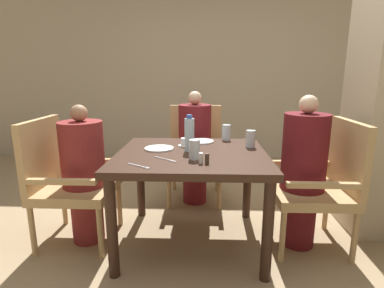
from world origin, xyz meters
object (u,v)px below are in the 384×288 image
(water_bottle, at_px, (189,134))
(diner_in_right_chair, at_px, (303,171))
(chair_far_side, at_px, (195,149))
(glass_tall_far, at_px, (226,132))
(glass_tall_near, at_px, (194,149))
(diner_in_far_chair, at_px, (195,147))
(chair_left_side, at_px, (65,177))
(plate_main_right, at_px, (159,148))
(teacup_with_saucer, at_px, (186,143))
(plate_main_left, at_px, (201,141))
(diner_in_left_chair, at_px, (84,173))
(glass_tall_mid, at_px, (251,139))
(chair_right_side, at_px, (323,181))

(water_bottle, bearing_deg, diner_in_right_chair, -2.50)
(chair_far_side, height_order, glass_tall_far, chair_far_side)
(glass_tall_near, bearing_deg, water_bottle, 101.27)
(chair_far_side, distance_m, diner_in_far_chair, 0.16)
(chair_left_side, relative_size, diner_in_far_chair, 0.85)
(plate_main_right, height_order, teacup_with_saucer, teacup_with_saucer)
(chair_left_side, height_order, diner_in_far_chair, diner_in_far_chair)
(plate_main_left, relative_size, teacup_with_saucer, 1.85)
(diner_in_right_chair, bearing_deg, chair_far_side, 131.60)
(glass_tall_near, height_order, glass_tall_far, same)
(diner_in_left_chair, bearing_deg, water_bottle, 2.61)
(plate_main_left, height_order, plate_main_right, same)
(chair_left_side, xyz_separation_m, glass_tall_far, (1.25, 0.44, 0.28))
(plate_main_left, bearing_deg, glass_tall_mid, -23.69)
(glass_tall_near, bearing_deg, teacup_with_saucer, 102.30)
(chair_right_side, bearing_deg, chair_left_side, 180.00)
(chair_left_side, height_order, chair_right_side, same)
(chair_left_side, distance_m, diner_in_left_chair, 0.15)
(chair_far_side, xyz_separation_m, diner_in_right_chair, (0.82, -0.92, 0.07))
(chair_right_side, xyz_separation_m, diner_in_right_chair, (-0.15, 0.00, 0.07))
(chair_left_side, relative_size, glass_tall_near, 7.20)
(chair_right_side, bearing_deg, water_bottle, 177.88)
(teacup_with_saucer, height_order, glass_tall_mid, glass_tall_mid)
(chair_right_side, height_order, water_bottle, water_bottle)
(diner_in_right_chair, relative_size, glass_tall_mid, 8.56)
(chair_left_side, bearing_deg, chair_far_side, 43.58)
(chair_right_side, xyz_separation_m, plate_main_right, (-1.22, 0.08, 0.22))
(chair_left_side, height_order, diner_in_right_chair, diner_in_right_chair)
(water_bottle, xyz_separation_m, glass_tall_near, (0.04, -0.22, -0.06))
(glass_tall_far, bearing_deg, plate_main_left, -157.66)
(plate_main_left, height_order, glass_tall_mid, glass_tall_mid)
(diner_in_left_chair, distance_m, diner_in_far_chair, 1.13)
(diner_in_right_chair, relative_size, plate_main_right, 5.11)
(plate_main_right, height_order, glass_tall_mid, glass_tall_mid)
(plate_main_left, bearing_deg, diner_in_left_chair, -158.51)
(chair_far_side, distance_m, plate_main_right, 0.91)
(chair_far_side, height_order, glass_tall_mid, chair_far_side)
(chair_right_side, bearing_deg, glass_tall_mid, 161.34)
(diner_in_left_chair, distance_m, diner_in_right_chair, 1.64)
(chair_right_side, bearing_deg, teacup_with_saucer, 169.46)
(plate_main_left, xyz_separation_m, glass_tall_near, (-0.04, -0.53, 0.06))
(chair_left_side, distance_m, glass_tall_far, 1.36)
(chair_far_side, bearing_deg, chair_left_side, -136.42)
(water_bottle, bearing_deg, plate_main_right, 169.39)
(glass_tall_mid, bearing_deg, diner_in_right_chair, -25.49)
(chair_right_side, height_order, glass_tall_near, chair_right_side)
(chair_right_side, distance_m, glass_tall_far, 0.86)
(diner_in_right_chair, xyz_separation_m, glass_tall_far, (-0.53, 0.44, 0.20))
(chair_right_side, distance_m, teacup_with_saucer, 1.07)
(glass_tall_far, bearing_deg, diner_in_far_chair, 130.45)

